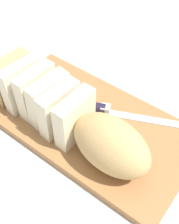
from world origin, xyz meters
name	(u,v)px	position (x,y,z in m)	size (l,w,h in m)	color
ground_plane	(90,126)	(0.00, 0.00, 0.00)	(3.00, 3.00, 0.00)	beige
cutting_board	(90,124)	(0.00, 0.00, 0.01)	(0.46, 0.25, 0.02)	#9E6B3D
bread_loaf	(72,118)	(0.01, 0.05, 0.07)	(0.39, 0.12, 0.11)	tan
bread_knife	(109,111)	(-0.02, -0.04, 0.03)	(0.28, 0.14, 0.02)	silver
crumb_near_knife	(75,125)	(0.02, 0.03, 0.02)	(0.00, 0.00, 0.00)	tan
crumb_near_loaf	(122,123)	(-0.06, -0.04, 0.02)	(0.00, 0.00, 0.00)	tan
crumb_stray_left	(120,123)	(-0.06, -0.03, 0.02)	(0.01, 0.01, 0.01)	tan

